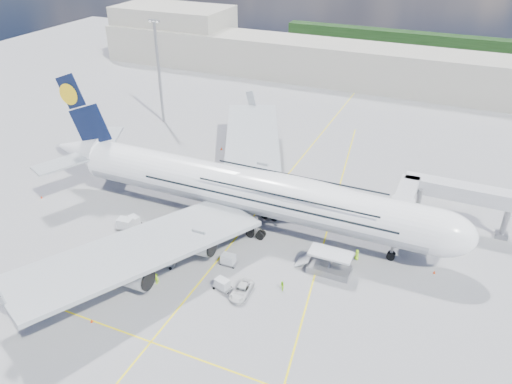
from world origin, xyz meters
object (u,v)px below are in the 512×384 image
at_px(crew_tug, 156,279).
at_px(cone_tail, 41,197).
at_px(cargo_loader, 328,265).
at_px(dolly_nose_near, 228,259).
at_px(cone_nose, 434,272).
at_px(light_mast, 159,71).
at_px(cone_wing_right_inner, 164,224).
at_px(cone_wing_left_outer, 221,149).
at_px(cone_wing_right_outer, 92,321).
at_px(catering_truck_outer, 248,144).
at_px(airliner, 249,190).
at_px(service_van, 241,291).
at_px(crew_van, 357,255).
at_px(dolly_nose_far, 222,284).
at_px(baggage_tug, 120,257).
at_px(dolly_row_c, 103,273).
at_px(dolly_back, 125,224).
at_px(jet_bridge, 437,196).
at_px(catering_truck_inner, 243,148).
at_px(crew_loader, 282,286).
at_px(crew_nose, 439,248).
at_px(dolly_row_b, 165,259).
at_px(crew_wing, 148,284).
at_px(cone_wing_left_inner, 260,184).
at_px(dolly_row_a, 134,220).

height_order(crew_tug, cone_tail, crew_tug).
bearing_deg(cargo_loader, dolly_nose_near, -162.95).
relative_size(crew_tug, cone_nose, 3.71).
distance_m(light_mast, cone_wing_right_inner, 50.79).
bearing_deg(cone_wing_left_outer, cone_wing_right_outer, -80.89).
relative_size(catering_truck_outer, crew_tug, 3.86).
height_order(airliner, cone_tail, airliner).
bearing_deg(service_van, crew_van, 45.90).
bearing_deg(dolly_nose_far, cone_wing_right_outer, -119.95).
xyz_separation_m(light_mast, baggage_tug, (26.02, -52.80, -12.48)).
xyz_separation_m(light_mast, cone_wing_right_outer, (30.69, -65.23, -12.98)).
bearing_deg(cargo_loader, dolly_row_c, -153.75).
bearing_deg(cone_wing_right_outer, dolly_back, 114.66).
xyz_separation_m(jet_bridge, catering_truck_inner, (-42.22, 13.95, -5.03)).
bearing_deg(light_mast, dolly_nose_far, -49.99).
height_order(crew_tug, cone_wing_right_outer, crew_tug).
height_order(crew_van, cone_tail, crew_van).
bearing_deg(crew_loader, service_van, -88.43).
xyz_separation_m(airliner, crew_van, (19.80, -2.32, -5.93)).
bearing_deg(crew_loader, jet_bridge, 114.05).
distance_m(catering_truck_outer, crew_nose, 49.13).
xyz_separation_m(light_mast, crew_nose, (71.74, -30.30, -12.32)).
bearing_deg(cargo_loader, dolly_back, -175.13).
xyz_separation_m(catering_truck_inner, crew_van, (32.47, -27.20, -0.88)).
relative_size(airliner, catering_truck_inner, 11.92).
relative_size(dolly_row_b, crew_wing, 2.24).
height_order(baggage_tug, cone_nose, baggage_tug).
bearing_deg(cone_tail, jet_bridge, 15.09).
height_order(catering_truck_inner, service_van, catering_truck_inner).
relative_size(dolly_row_c, crew_loader, 2.06).
relative_size(dolly_row_c, crew_tug, 1.78).
xyz_separation_m(cargo_loader, service_van, (-9.98, -9.99, -0.55)).
xyz_separation_m(dolly_nose_far, crew_loader, (8.07, 3.21, -0.13)).
height_order(dolly_back, crew_van, dolly_back).
xyz_separation_m(airliner, catering_truck_inner, (-12.67, 24.88, -5.05)).
bearing_deg(crew_loader, dolly_row_b, -114.83).
xyz_separation_m(baggage_tug, cone_wing_left_outer, (-4.26, 43.27, -0.42)).
bearing_deg(catering_truck_inner, cone_wing_left_inner, -57.98).
bearing_deg(dolly_row_b, crew_loader, -7.52).
distance_m(service_van, cone_wing_left_inner, 32.57).
height_order(cone_wing_left_inner, cone_wing_right_outer, cone_wing_left_inner).
bearing_deg(cone_nose, crew_loader, -146.83).
xyz_separation_m(dolly_back, crew_van, (38.60, 7.80, -0.22)).
xyz_separation_m(dolly_row_a, dolly_row_c, (4.42, -13.97, 0.12)).
bearing_deg(catering_truck_inner, cone_nose, -36.58).
height_order(dolly_row_a, crew_nose, crew_nose).
xyz_separation_m(light_mast, catering_truck_inner, (27.59, -10.12, -11.38)).
distance_m(jet_bridge, dolly_nose_near, 36.28).
bearing_deg(catering_truck_outer, cone_nose, -20.15).
xyz_separation_m(dolly_nose_far, crew_van, (16.25, 14.87, -0.00)).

